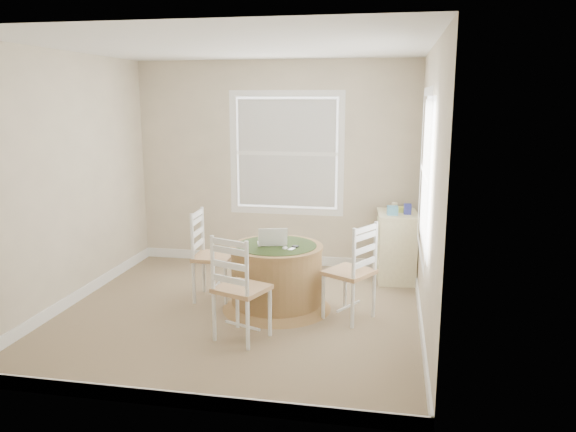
% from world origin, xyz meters
% --- Properties ---
extents(room, '(3.64, 3.64, 2.64)m').
position_xyz_m(room, '(0.17, 0.16, 1.30)').
color(room, '#927B5C').
rests_on(room, ground).
extents(round_table, '(1.12, 1.12, 0.67)m').
position_xyz_m(round_table, '(0.35, 0.21, 0.37)').
color(round_table, '#956B42').
rests_on(round_table, ground).
extents(chair_left, '(0.42, 0.44, 0.95)m').
position_xyz_m(chair_left, '(-0.37, 0.37, 0.47)').
color(chair_left, white).
rests_on(chair_left, ground).
extents(chair_near, '(0.53, 0.52, 0.95)m').
position_xyz_m(chair_near, '(0.19, -0.58, 0.47)').
color(chair_near, white).
rests_on(chair_near, ground).
extents(chair_right, '(0.56, 0.56, 0.95)m').
position_xyz_m(chair_right, '(1.10, 0.08, 0.47)').
color(chair_right, white).
rests_on(chair_right, ground).
extents(laptop, '(0.35, 0.33, 0.21)m').
position_xyz_m(laptop, '(0.30, 0.22, 0.70)').
color(laptop, white).
rests_on(laptop, round_table).
extents(mouse, '(0.07, 0.10, 0.03)m').
position_xyz_m(mouse, '(0.45, 0.11, 0.68)').
color(mouse, white).
rests_on(mouse, round_table).
extents(phone, '(0.07, 0.10, 0.02)m').
position_xyz_m(phone, '(0.53, 0.09, 0.67)').
color(phone, '#B7BABF').
rests_on(phone, round_table).
extents(keys, '(0.07, 0.06, 0.02)m').
position_xyz_m(keys, '(0.55, 0.17, 0.67)').
color(keys, black).
rests_on(keys, round_table).
extents(corner_chest, '(0.51, 0.65, 0.82)m').
position_xyz_m(corner_chest, '(1.55, 1.39, 0.41)').
color(corner_chest, '#F5EFB7').
rests_on(corner_chest, ground).
extents(tissue_box, '(0.13, 0.13, 0.10)m').
position_xyz_m(tissue_box, '(1.49, 1.23, 0.87)').
color(tissue_box, '#5198BA').
rests_on(tissue_box, corner_chest).
extents(box_yellow, '(0.16, 0.11, 0.06)m').
position_xyz_m(box_yellow, '(1.60, 1.42, 0.85)').
color(box_yellow, '#E4EB53').
rests_on(box_yellow, corner_chest).
extents(box_blue, '(0.09, 0.09, 0.12)m').
position_xyz_m(box_blue, '(1.67, 1.30, 0.88)').
color(box_blue, '#34399D').
rests_on(box_blue, corner_chest).
extents(cup_cream, '(0.07, 0.07, 0.09)m').
position_xyz_m(cup_cream, '(1.51, 1.53, 0.87)').
color(cup_cream, beige).
rests_on(cup_cream, corner_chest).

